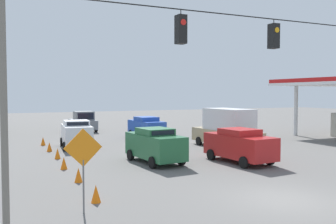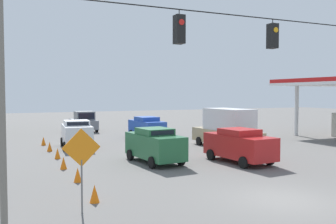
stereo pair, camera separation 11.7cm
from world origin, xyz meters
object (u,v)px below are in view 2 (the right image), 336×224
at_px(overhead_signal_span, 272,74).
at_px(traffic_cone_second, 78,175).
at_px(traffic_cone_third, 64,163).
at_px(traffic_cone_fourth, 58,153).
at_px(sedan_white_withflow_far, 77,133).
at_px(traffic_cone_farthest, 43,141).
at_px(sedan_red_crossing_near, 239,145).
at_px(sedan_green_withflow_mid, 155,145).
at_px(box_truck_tan_oncoming_far, 227,129).
at_px(sedan_blue_oncoming_deep, 147,127).
at_px(traffic_cone_fifth, 50,147).
at_px(traffic_cone_nearest, 95,194).
at_px(work_zone_sign, 81,154).
at_px(pickup_truck_grey_withflow_deep, 83,122).

relative_size(overhead_signal_span, traffic_cone_second, 29.38).
bearing_deg(traffic_cone_third, traffic_cone_fourth, -92.92).
relative_size(sedan_white_withflow_far, traffic_cone_farthest, 6.42).
distance_m(overhead_signal_span, sedan_red_crossing_near, 7.87).
bearing_deg(sedan_red_crossing_near, traffic_cone_third, -13.12).
bearing_deg(sedan_green_withflow_mid, traffic_cone_third, -3.08).
height_order(traffic_cone_third, traffic_cone_fourth, same).
xyz_separation_m(sedan_white_withflow_far, traffic_cone_fourth, (1.97, 4.24, -0.72)).
height_order(sedan_red_crossing_near, box_truck_tan_oncoming_far, box_truck_tan_oncoming_far).
bearing_deg(overhead_signal_span, sedan_red_crossing_near, -115.35).
distance_m(sedan_white_withflow_far, traffic_cone_farthest, 3.20).
relative_size(sedan_blue_oncoming_deep, traffic_cone_third, 6.73).
bearing_deg(sedan_white_withflow_far, overhead_signal_span, 105.37).
relative_size(sedan_blue_oncoming_deep, traffic_cone_fifth, 6.73).
distance_m(sedan_blue_oncoming_deep, traffic_cone_second, 16.82).
relative_size(sedan_green_withflow_mid, box_truck_tan_oncoming_far, 0.71).
bearing_deg(box_truck_tan_oncoming_far, traffic_cone_fifth, -17.13).
distance_m(overhead_signal_span, sedan_white_withflow_far, 17.10).
bearing_deg(traffic_cone_second, sedan_white_withflow_far, -100.63).
bearing_deg(box_truck_tan_oncoming_far, traffic_cone_nearest, 38.25).
xyz_separation_m(traffic_cone_nearest, traffic_cone_second, (-0.05, -3.42, 0.00)).
xyz_separation_m(sedan_white_withflow_far, box_truck_tan_oncoming_far, (-9.97, 4.73, 0.37)).
xyz_separation_m(sedan_green_withflow_mid, sedan_blue_oncoming_deep, (-3.93, -11.34, -0.05)).
bearing_deg(work_zone_sign, traffic_cone_second, -99.16).
bearing_deg(box_truck_tan_oncoming_far, traffic_cone_farthest, -30.29).
xyz_separation_m(overhead_signal_span, work_zone_sign, (7.18, -0.82, -2.74)).
relative_size(overhead_signal_span, traffic_cone_fifth, 29.38).
distance_m(sedan_red_crossing_near, sedan_blue_oncoming_deep, 13.30).
relative_size(overhead_signal_span, sedan_red_crossing_near, 4.15).
bearing_deg(overhead_signal_span, box_truck_tan_oncoming_far, -115.96).
bearing_deg(traffic_cone_fourth, sedan_blue_oncoming_deep, -138.90).
relative_size(sedan_white_withflow_far, sedan_blue_oncoming_deep, 0.95).
bearing_deg(traffic_cone_fifth, sedan_white_withflow_far, -153.41).
distance_m(traffic_cone_fifth, work_zone_sign, 14.37).
distance_m(traffic_cone_farthest, work_zone_sign, 17.69).
xyz_separation_m(sedan_green_withflow_mid, traffic_cone_farthest, (5.02, -10.19, -0.71)).
xyz_separation_m(sedan_white_withflow_far, traffic_cone_farthest, (2.09, -2.32, -0.72)).
height_order(overhead_signal_span, work_zone_sign, overhead_signal_span).
height_order(traffic_cone_nearest, traffic_cone_fifth, same).
relative_size(sedan_red_crossing_near, sedan_white_withflow_far, 1.10).
xyz_separation_m(overhead_signal_span, traffic_cone_nearest, (6.50, -1.88, -4.40)).
relative_size(traffic_cone_second, traffic_cone_fifth, 1.00).
xyz_separation_m(sedan_red_crossing_near, traffic_cone_fourth, (9.37, -5.58, -0.69)).
distance_m(traffic_cone_third, traffic_cone_fourth, 3.36).
bearing_deg(sedan_green_withflow_mid, sedan_white_withflow_far, -69.59).
distance_m(pickup_truck_grey_withflow_deep, traffic_cone_second, 23.08).
bearing_deg(sedan_white_withflow_far, traffic_cone_nearest, 81.69).
bearing_deg(box_truck_tan_oncoming_far, traffic_cone_fourth, -2.32).
bearing_deg(traffic_cone_third, pickup_truck_grey_withflow_deep, -104.75).
relative_size(pickup_truck_grey_withflow_deep, traffic_cone_fourth, 7.76).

